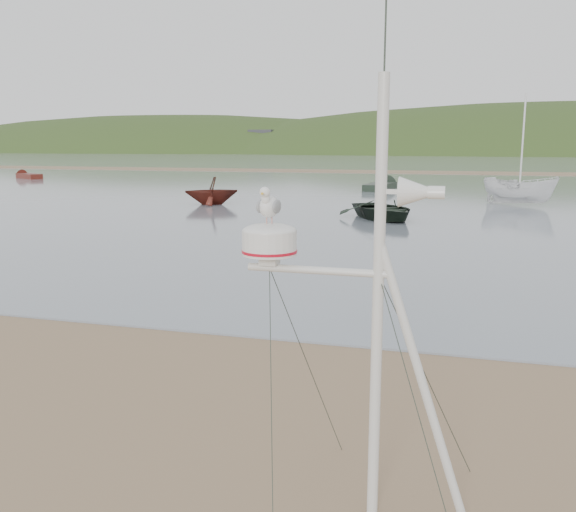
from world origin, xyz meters
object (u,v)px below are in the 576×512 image
(boat_red, at_px, (211,178))
(boat_white, at_px, (521,167))
(boat_dark, at_px, (384,171))
(sailboat_dark_mid, at_px, (385,185))
(mast_rig, at_px, (368,396))
(dinghy_red_far, at_px, (25,176))

(boat_red, bearing_deg, boat_white, 75.14)
(boat_dark, bearing_deg, sailboat_dark_mid, 62.42)
(mast_rig, height_order, dinghy_red_far, mast_rig)
(boat_white, xyz_separation_m, dinghy_red_far, (-46.10, 15.34, -1.95))
(boat_dark, height_order, dinghy_red_far, boat_dark)
(boat_dark, bearing_deg, dinghy_red_far, 114.24)
(boat_white, height_order, dinghy_red_far, boat_white)
(boat_red, bearing_deg, boat_dark, 37.74)
(boat_dark, bearing_deg, boat_white, 18.84)
(boat_red, xyz_separation_m, sailboat_dark_mid, (8.23, 15.49, -1.25))
(mast_rig, relative_size, dinghy_red_far, 1.02)
(boat_dark, relative_size, sailboat_dark_mid, 0.69)
(mast_rig, distance_m, dinghy_red_far, 63.40)
(boat_red, bearing_deg, mast_rig, -3.82)
(boat_white, bearing_deg, sailboat_dark_mid, 66.52)
(boat_red, height_order, boat_white, boat_white)
(boat_dark, relative_size, boat_white, 1.02)
(mast_rig, bearing_deg, sailboat_dark_mid, 96.60)
(mast_rig, height_order, sailboat_dark_mid, sailboat_dark_mid)
(mast_rig, bearing_deg, dinghy_red_far, 131.58)
(boat_dark, xyz_separation_m, boat_white, (6.72, 8.91, -0.04))
(boat_dark, relative_size, boat_red, 1.47)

